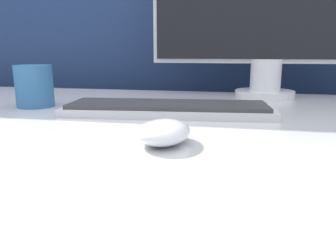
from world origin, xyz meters
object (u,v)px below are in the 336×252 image
(computer_mouse_near, at_px, (164,132))
(mug, at_px, (34,86))
(monitor, at_px, (270,6))
(keyboard, at_px, (168,109))

(computer_mouse_near, relative_size, mug, 1.10)
(computer_mouse_near, relative_size, monitor, 0.17)
(monitor, distance_m, mug, 0.64)
(computer_mouse_near, height_order, monitor, monitor)
(keyboard, xyz_separation_m, mug, (-0.33, 0.03, 0.04))
(computer_mouse_near, bearing_deg, mug, 148.92)
(monitor, bearing_deg, keyboard, -126.32)
(computer_mouse_near, xyz_separation_m, mug, (-0.36, 0.25, 0.03))
(keyboard, xyz_separation_m, monitor, (0.22, 0.30, 0.24))
(computer_mouse_near, xyz_separation_m, monitor, (0.18, 0.52, 0.23))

